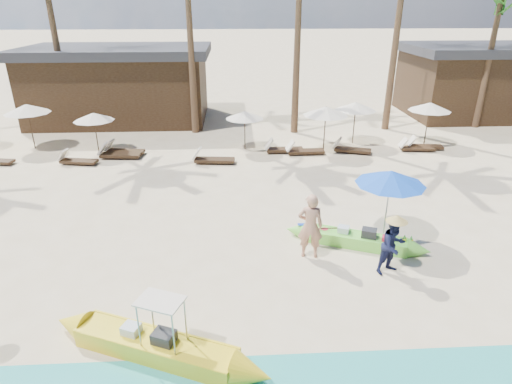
{
  "coord_description": "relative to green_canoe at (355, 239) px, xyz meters",
  "views": [
    {
      "loc": [
        -1.26,
        -9.11,
        6.59
      ],
      "look_at": [
        -0.65,
        2.0,
        1.67
      ],
      "focal_mm": 30.0,
      "sensor_mm": 36.0,
      "label": 1
    }
  ],
  "objects": [
    {
      "name": "ground",
      "position": [
        -2.28,
        -1.71,
        -0.2
      ],
      "size": [
        240.0,
        240.0,
        0.0
      ],
      "primitive_type": "plane",
      "color": "beige",
      "rests_on": "ground"
    },
    {
      "name": "green_canoe",
      "position": [
        0.0,
        0.0,
        0.0
      ],
      "size": [
        4.49,
        2.06,
        0.6
      ],
      "rotation": [
        0.0,
        0.0,
        -0.38
      ],
      "color": "#71DD43",
      "rests_on": "ground"
    },
    {
      "name": "yellow_canoe",
      "position": [
        -5.2,
        -4.06,
        0.03
      ],
      "size": [
        5.22,
        2.42,
        1.43
      ],
      "rotation": [
        0.0,
        0.0,
        -0.39
      ],
      "color": "yellow",
      "rests_on": "ground"
    },
    {
      "name": "tourist",
      "position": [
        -1.47,
        -0.5,
        0.76
      ],
      "size": [
        0.76,
        0.56,
        1.92
      ],
      "primitive_type": "imported",
      "rotation": [
        0.0,
        0.0,
        2.99
      ],
      "color": "tan",
      "rests_on": "ground"
    },
    {
      "name": "vendor_green",
      "position": [
        0.57,
        -1.39,
        0.58
      ],
      "size": [
        0.94,
        0.85,
        1.57
      ],
      "primitive_type": "imported",
      "rotation": [
        0.0,
        0.0,
        0.42
      ],
      "color": "#15193B",
      "rests_on": "ground"
    },
    {
      "name": "blue_umbrella",
      "position": [
        0.99,
        0.43,
        1.78
      ],
      "size": [
        2.03,
        2.03,
        2.19
      ],
      "color": "#99999E",
      "rests_on": "ground"
    },
    {
      "name": "resort_parasol_3",
      "position": [
        -13.38,
        10.05,
        1.78
      ],
      "size": [
        2.14,
        2.14,
        2.2
      ],
      "color": "#392717",
      "rests_on": "ground"
    },
    {
      "name": "lounger_3_right",
      "position": [
        -10.57,
        7.61,
        -0.01
      ],
      "size": [
        1.77,
        0.81,
        0.58
      ],
      "rotation": [
        0.0,
        0.0,
        -0.18
      ],
      "color": "#392717",
      "rests_on": "ground"
    },
    {
      "name": "resort_parasol_4",
      "position": [
        -10.05,
        9.26,
        1.54
      ],
      "size": [
        1.87,
        1.87,
        1.93
      ],
      "color": "#392717",
      "rests_on": "ground"
    },
    {
      "name": "lounger_4_left",
      "position": [
        -8.79,
        8.86,
        0.0
      ],
      "size": [
        1.87,
        0.79,
        0.62
      ],
      "rotation": [
        0.0,
        0.0,
        -0.13
      ],
      "color": "#392717",
      "rests_on": "ground"
    },
    {
      "name": "lounger_4_right",
      "position": [
        -8.92,
        8.31,
        0.01
      ],
      "size": [
        1.95,
        0.72,
        0.65
      ],
      "rotation": [
        0.0,
        0.0,
        -0.07
      ],
      "color": "#392717",
      "rests_on": "ground"
    },
    {
      "name": "resort_parasol_5",
      "position": [
        -2.97,
        9.36,
        1.51
      ],
      "size": [
        1.84,
        1.84,
        1.9
      ],
      "color": "#392717",
      "rests_on": "ground"
    },
    {
      "name": "lounger_5_left",
      "position": [
        -4.54,
        7.4,
        0.01
      ],
      "size": [
        1.91,
        0.75,
        0.63
      ],
      "rotation": [
        0.0,
        0.0,
        -0.1
      ],
      "color": "#392717",
      "rests_on": "ground"
    },
    {
      "name": "resort_parasol_6",
      "position": [
        0.82,
        8.79,
        1.78
      ],
      "size": [
        2.14,
        2.14,
        2.2
      ],
      "color": "#392717",
      "rests_on": "ground"
    },
    {
      "name": "lounger_6_left",
      "position": [
        -1.21,
        8.7,
        0.01
      ],
      "size": [
        1.85,
        0.59,
        0.63
      ],
      "rotation": [
        0.0,
        0.0,
        0.01
      ],
      "color": "#392717",
      "rests_on": "ground"
    },
    {
      "name": "lounger_6_right",
      "position": [
        -0.24,
        8.4,
        0.0
      ],
      "size": [
        1.83,
        0.61,
        0.62
      ],
      "rotation": [
        0.0,
        0.0,
        0.03
      ],
      "color": "#392717",
      "rests_on": "ground"
    },
    {
      "name": "resort_parasol_7",
      "position": [
        2.58,
        10.03,
        1.71
      ],
      "size": [
        2.06,
        2.06,
        2.12
      ],
      "color": "#392717",
      "rests_on": "ground"
    },
    {
      "name": "lounger_7_left",
      "position": [
        2.04,
        8.52,
        0.0
      ],
      "size": [
        1.9,
        1.11,
        0.62
      ],
      "rotation": [
        0.0,
        0.0,
        -0.32
      ],
      "color": "#392717",
      "rests_on": "ground"
    },
    {
      "name": "lounger_7_right",
      "position": [
        5.78,
        8.85,
        -0.01
      ],
      "size": [
        1.77,
        0.75,
        0.58
      ],
      "rotation": [
        0.0,
        0.0,
        -0.14
      ],
      "color": "#392717",
      "rests_on": "ground"
    },
    {
      "name": "resort_parasol_8",
      "position": [
        6.21,
        9.7,
        1.72
      ],
      "size": [
        2.07,
        2.07,
        2.13
      ],
      "color": "#392717",
      "rests_on": "ground"
    },
    {
      "name": "lounger_8_left",
      "position": [
        5.27,
        8.62,
        -0.01
      ],
      "size": [
        1.73,
        0.69,
        0.57
      ],
      "rotation": [
        0.0,
        0.0,
        -0.1
      ],
      "color": "#392717",
      "rests_on": "ground"
    },
    {
      "name": "pavilion_west",
      "position": [
        -10.28,
        15.79,
        1.99
      ],
      "size": [
        10.8,
        6.6,
        4.3
      ],
      "color": "#392717",
      "rests_on": "ground"
    },
    {
      "name": "pavilion_east",
      "position": [
        11.72,
        15.79,
        1.99
      ],
      "size": [
        8.8,
        6.6,
        4.3
      ],
      "color": "#392717",
      "rests_on": "ground"
    }
  ]
}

